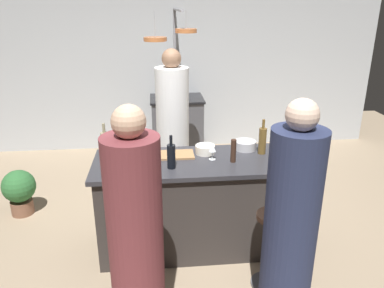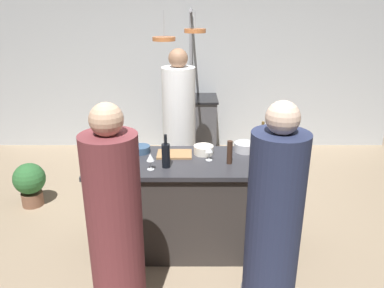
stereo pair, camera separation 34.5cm
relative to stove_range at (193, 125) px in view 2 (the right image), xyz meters
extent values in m
plane|color=gray|center=(0.00, -2.45, -0.45)|extent=(9.00, 9.00, 0.00)
cube|color=#B2B7BC|center=(0.00, 0.40, 0.85)|extent=(6.40, 0.16, 2.60)
cube|color=#332D2B|center=(0.00, -2.45, -0.02)|extent=(1.72, 0.66, 0.86)
cube|color=#2D2D33|center=(0.00, -2.45, 0.43)|extent=(1.80, 0.72, 0.04)
cube|color=#47474C|center=(0.00, 0.00, -0.02)|extent=(0.76, 0.60, 0.86)
cube|color=black|center=(0.00, 0.00, 0.43)|extent=(0.80, 0.64, 0.03)
cylinder|color=white|center=(-0.13, -1.43, 0.34)|extent=(0.37, 0.37, 1.57)
sphere|color=#8C664C|center=(-0.13, -1.43, 1.22)|extent=(0.21, 0.21, 0.21)
cylinder|color=#4C4C51|center=(-0.55, -3.07, -0.43)|extent=(0.28, 0.28, 0.02)
cylinder|color=#4C4C51|center=(-0.55, -3.07, -0.11)|extent=(0.06, 0.06, 0.62)
cylinder|color=brown|center=(-0.55, -3.07, 0.21)|extent=(0.26, 0.26, 0.04)
cylinder|color=brown|center=(-0.48, -3.47, 0.30)|extent=(0.36, 0.36, 1.50)
sphere|color=#D8AD8C|center=(-0.48, -3.47, 1.14)|extent=(0.20, 0.20, 0.20)
cylinder|color=#4C4C51|center=(0.56, -3.07, -0.11)|extent=(0.06, 0.06, 0.62)
cylinder|color=brown|center=(0.56, -3.07, 0.21)|extent=(0.26, 0.26, 0.04)
cylinder|color=#262D4C|center=(0.54, -3.46, 0.31)|extent=(0.36, 0.36, 1.50)
sphere|color=beige|center=(0.54, -3.46, 1.15)|extent=(0.21, 0.21, 0.21)
cylinder|color=gray|center=(0.00, 0.25, 0.63)|extent=(0.04, 0.04, 2.15)
cylinder|color=gray|center=(0.00, -0.52, 1.70)|extent=(0.04, 1.54, 0.04)
cylinder|color=#B26638|center=(-0.30, -1.19, 1.40)|extent=(0.26, 0.26, 0.04)
cylinder|color=gray|center=(-0.30, -1.14, 1.55)|extent=(0.01, 0.01, 0.30)
cylinder|color=#B26638|center=(0.05, -1.13, 1.49)|extent=(0.25, 0.25, 0.04)
cylinder|color=gray|center=(0.05, -1.14, 1.59)|extent=(0.01, 0.01, 0.22)
cylinder|color=brown|center=(-1.85, -1.67, -0.37)|extent=(0.24, 0.24, 0.16)
sphere|color=#2D6633|center=(-1.85, -1.67, -0.11)|extent=(0.36, 0.36, 0.36)
cube|color=#997047|center=(-0.15, -2.33, 0.46)|extent=(0.32, 0.22, 0.02)
cylinder|color=#382319|center=(0.34, -2.52, 0.56)|extent=(0.05, 0.05, 0.21)
cylinder|color=black|center=(-0.21, -2.60, 0.56)|extent=(0.07, 0.07, 0.21)
cylinder|color=black|center=(-0.21, -2.60, 0.71)|extent=(0.03, 0.03, 0.08)
cylinder|color=brown|center=(0.65, -2.35, 0.58)|extent=(0.07, 0.07, 0.25)
cylinder|color=brown|center=(0.65, -2.35, 0.74)|extent=(0.03, 0.03, 0.08)
cylinder|color=gray|center=(-0.79, -2.31, 0.57)|extent=(0.07, 0.07, 0.24)
cylinder|color=gray|center=(-0.79, -2.31, 0.74)|extent=(0.03, 0.03, 0.08)
cylinder|color=#B78C8E|center=(-0.56, -2.59, 0.56)|extent=(0.07, 0.07, 0.22)
cylinder|color=#B78C8E|center=(-0.56, -2.59, 0.71)|extent=(0.03, 0.03, 0.08)
cylinder|color=silver|center=(0.17, -2.45, 0.46)|extent=(0.06, 0.06, 0.01)
cylinder|color=silver|center=(0.17, -2.45, 0.50)|extent=(0.01, 0.01, 0.07)
cone|color=silver|center=(0.17, -2.45, 0.57)|extent=(0.07, 0.07, 0.06)
cylinder|color=silver|center=(-0.33, -2.65, 0.46)|extent=(0.06, 0.06, 0.01)
cylinder|color=silver|center=(-0.33, -2.65, 0.50)|extent=(0.01, 0.01, 0.07)
cone|color=silver|center=(-0.33, -2.65, 0.57)|extent=(0.07, 0.07, 0.06)
cylinder|color=silver|center=(0.12, -2.30, 0.49)|extent=(0.18, 0.18, 0.08)
cylinder|color=#B7B7BC|center=(0.52, -2.23, 0.50)|extent=(0.21, 0.21, 0.08)
cylinder|color=#334C6B|center=(-0.47, -2.26, 0.49)|extent=(0.17, 0.17, 0.06)
camera|label=1|loc=(-0.33, -5.54, 1.77)|focal=35.16mm
camera|label=2|loc=(0.02, -5.56, 1.77)|focal=35.16mm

